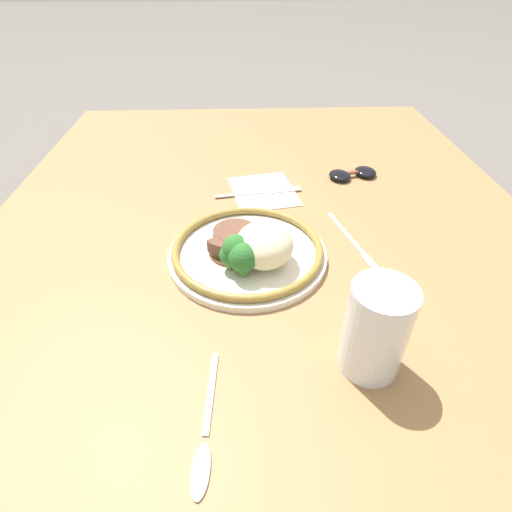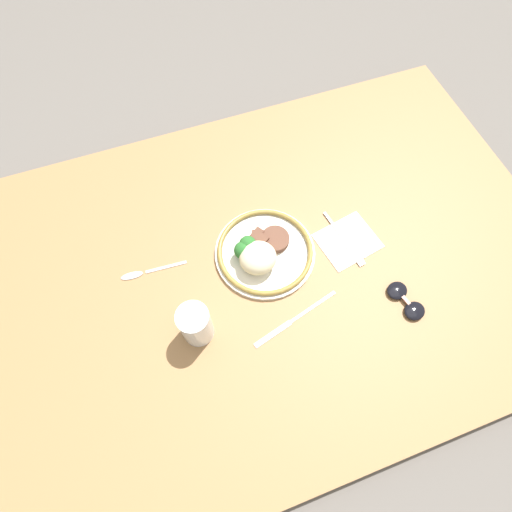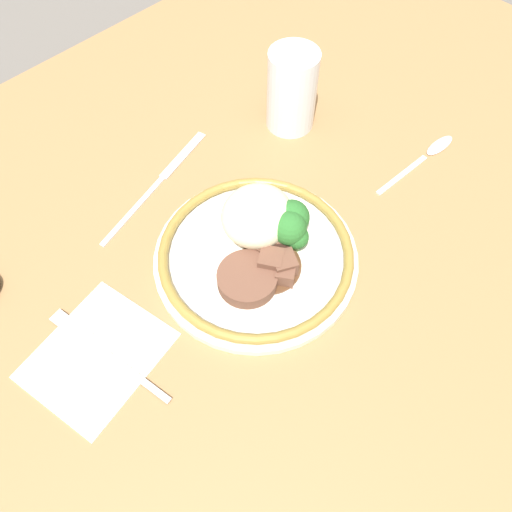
{
  "view_description": "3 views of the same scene",
  "coord_description": "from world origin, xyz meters",
  "px_view_note": "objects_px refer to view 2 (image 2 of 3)",
  "views": [
    {
      "loc": [
        0.49,
        -0.04,
        0.42
      ],
      "look_at": [
        0.03,
        -0.02,
        0.06
      ],
      "focal_mm": 28.0,
      "sensor_mm": 36.0,
      "label": 1
    },
    {
      "loc": [
        0.17,
        0.37,
        0.91
      ],
      "look_at": [
        0.03,
        -0.01,
        0.08
      ],
      "focal_mm": 28.0,
      "sensor_mm": 36.0,
      "label": 2
    },
    {
      "loc": [
        -0.23,
        -0.26,
        0.55
      ],
      "look_at": [
        -0.01,
        -0.04,
        0.06
      ],
      "focal_mm": 35.0,
      "sensor_mm": 36.0,
      "label": 3
    }
  ],
  "objects_px": {
    "plate": "(261,252)",
    "fork": "(347,243)",
    "spoon": "(141,273)",
    "juice_glass": "(196,325)",
    "sunglasses": "(406,301)",
    "knife": "(293,321)"
  },
  "relations": [
    {
      "from": "spoon",
      "to": "fork",
      "type": "bearing_deg",
      "value": 173.27
    },
    {
      "from": "fork",
      "to": "spoon",
      "type": "distance_m",
      "value": 0.51
    },
    {
      "from": "spoon",
      "to": "sunglasses",
      "type": "distance_m",
      "value": 0.62
    },
    {
      "from": "juice_glass",
      "to": "spoon",
      "type": "distance_m",
      "value": 0.21
    },
    {
      "from": "juice_glass",
      "to": "spoon",
      "type": "xyz_separation_m",
      "value": [
        0.09,
        -0.18,
        -0.05
      ]
    },
    {
      "from": "juice_glass",
      "to": "fork",
      "type": "height_order",
      "value": "juice_glass"
    },
    {
      "from": "spoon",
      "to": "plate",
      "type": "bearing_deg",
      "value": 173.58
    },
    {
      "from": "juice_glass",
      "to": "fork",
      "type": "xyz_separation_m",
      "value": [
        -0.41,
        -0.09,
        -0.05
      ]
    },
    {
      "from": "plate",
      "to": "fork",
      "type": "distance_m",
      "value": 0.22
    },
    {
      "from": "spoon",
      "to": "sunglasses",
      "type": "xyz_separation_m",
      "value": [
        -0.56,
        0.28,
        0.01
      ]
    },
    {
      "from": "plate",
      "to": "knife",
      "type": "height_order",
      "value": "plate"
    },
    {
      "from": "plate",
      "to": "fork",
      "type": "relative_size",
      "value": 1.44
    },
    {
      "from": "juice_glass",
      "to": "sunglasses",
      "type": "bearing_deg",
      "value": 168.76
    },
    {
      "from": "sunglasses",
      "to": "spoon",
      "type": "bearing_deg",
      "value": -39.74
    },
    {
      "from": "sunglasses",
      "to": "juice_glass",
      "type": "bearing_deg",
      "value": -24.77
    },
    {
      "from": "knife",
      "to": "fork",
      "type": "bearing_deg",
      "value": -160.02
    },
    {
      "from": "plate",
      "to": "spoon",
      "type": "height_order",
      "value": "plate"
    },
    {
      "from": "plate",
      "to": "juice_glass",
      "type": "bearing_deg",
      "value": 33.81
    },
    {
      "from": "juice_glass",
      "to": "knife",
      "type": "xyz_separation_m",
      "value": [
        -0.21,
        0.05,
        -0.05
      ]
    },
    {
      "from": "fork",
      "to": "sunglasses",
      "type": "height_order",
      "value": "sunglasses"
    },
    {
      "from": "fork",
      "to": "knife",
      "type": "xyz_separation_m",
      "value": [
        0.2,
        0.14,
        -0.0
      ]
    },
    {
      "from": "juice_glass",
      "to": "spoon",
      "type": "height_order",
      "value": "juice_glass"
    }
  ]
}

